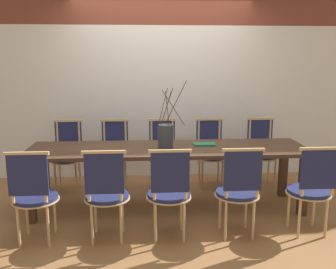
{
  "coord_description": "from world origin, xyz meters",
  "views": [
    {
      "loc": [
        -0.27,
        -4.1,
        1.71
      ],
      "look_at": [
        0.0,
        0.0,
        0.87
      ],
      "focal_mm": 40.0,
      "sensor_mm": 36.0,
      "label": 1
    }
  ],
  "objects_px": {
    "dining_table": "(168,155)",
    "vase_centerpiece": "(166,136)",
    "book_stack": "(204,144)",
    "chair_far_center": "(163,152)",
    "chair_near_center": "(169,190)"
  },
  "relations": [
    {
      "from": "dining_table",
      "to": "book_stack",
      "type": "distance_m",
      "value": 0.45
    },
    {
      "from": "vase_centerpiece",
      "to": "book_stack",
      "type": "xyz_separation_m",
      "value": [
        0.46,
        0.15,
        -0.13
      ]
    },
    {
      "from": "chair_near_center",
      "to": "book_stack",
      "type": "xyz_separation_m",
      "value": [
        0.47,
        0.85,
        0.25
      ]
    },
    {
      "from": "dining_table",
      "to": "book_stack",
      "type": "bearing_deg",
      "value": 12.06
    },
    {
      "from": "dining_table",
      "to": "chair_near_center",
      "type": "relative_size",
      "value": 3.44
    },
    {
      "from": "vase_centerpiece",
      "to": "chair_far_center",
      "type": "bearing_deg",
      "value": 89.39
    },
    {
      "from": "dining_table",
      "to": "chair_near_center",
      "type": "distance_m",
      "value": 0.77
    },
    {
      "from": "chair_near_center",
      "to": "chair_far_center",
      "type": "distance_m",
      "value": 1.51
    },
    {
      "from": "book_stack",
      "to": "chair_near_center",
      "type": "bearing_deg",
      "value": -118.91
    },
    {
      "from": "dining_table",
      "to": "vase_centerpiece",
      "type": "height_order",
      "value": "vase_centerpiece"
    },
    {
      "from": "dining_table",
      "to": "book_stack",
      "type": "xyz_separation_m",
      "value": [
        0.43,
        0.09,
        0.09
      ]
    },
    {
      "from": "vase_centerpiece",
      "to": "book_stack",
      "type": "height_order",
      "value": "vase_centerpiece"
    },
    {
      "from": "chair_near_center",
      "to": "vase_centerpiece",
      "type": "relative_size",
      "value": 1.2
    },
    {
      "from": "chair_far_center",
      "to": "vase_centerpiece",
      "type": "xyz_separation_m",
      "value": [
        -0.01,
        -0.82,
        0.38
      ]
    },
    {
      "from": "dining_table",
      "to": "chair_near_center",
      "type": "bearing_deg",
      "value": -93.0
    }
  ]
}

